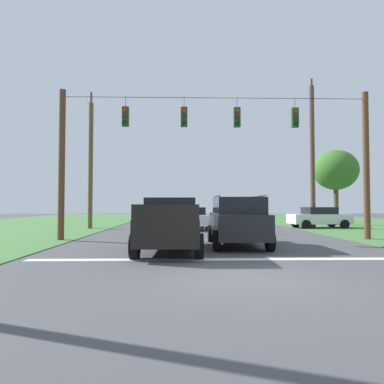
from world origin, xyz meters
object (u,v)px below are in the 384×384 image
(pickup_truck, at_px, (170,224))
(distant_car_crossing_white, at_px, (192,218))
(suv_black, at_px, (237,220))
(distant_car_oncoming, at_px, (319,217))
(overhead_signal_span, at_px, (215,155))
(utility_pole_near_left, at_px, (91,162))
(tree_roadside_right, at_px, (336,170))
(utility_pole_mid_right, at_px, (312,155))

(pickup_truck, bearing_deg, distant_car_crossing_white, 84.51)
(suv_black, distance_m, distant_car_crossing_white, 10.01)
(distant_car_crossing_white, bearing_deg, suv_black, -80.72)
(distant_car_crossing_white, xyz_separation_m, distant_car_oncoming, (9.27, 1.02, 0.00))
(overhead_signal_span, xyz_separation_m, suv_black, (0.69, -2.51, -3.02))
(distant_car_crossing_white, bearing_deg, utility_pole_near_left, 174.32)
(pickup_truck, xyz_separation_m, tree_roadside_right, (13.28, 16.15, 3.62))
(distant_car_crossing_white, relative_size, tree_roadside_right, 0.70)
(distant_car_oncoming, bearing_deg, distant_car_crossing_white, -173.74)
(overhead_signal_span, xyz_separation_m, distant_car_crossing_white, (-0.92, 7.36, -3.29))
(suv_black, relative_size, distant_car_crossing_white, 1.09)
(overhead_signal_span, bearing_deg, suv_black, -74.57)
(utility_pole_mid_right, height_order, tree_roadside_right, utility_pole_mid_right)
(overhead_signal_span, relative_size, tree_roadside_right, 2.40)
(distant_car_crossing_white, bearing_deg, pickup_truck, -95.49)
(pickup_truck, distance_m, suv_black, 3.07)
(overhead_signal_span, bearing_deg, utility_pole_mid_right, 45.88)
(pickup_truck, xyz_separation_m, utility_pole_near_left, (-6.08, 12.05, 3.76))
(distant_car_crossing_white, height_order, utility_pole_near_left, utility_pole_near_left)
(tree_roadside_right, bearing_deg, suv_black, -125.76)
(utility_pole_mid_right, xyz_separation_m, utility_pole_near_left, (-15.84, 0.08, -0.53))
(overhead_signal_span, relative_size, suv_black, 3.12)
(tree_roadside_right, bearing_deg, utility_pole_near_left, -168.02)
(utility_pole_near_left, bearing_deg, tree_roadside_right, 11.98)
(suv_black, xyz_separation_m, tree_roadside_right, (10.58, 14.70, 3.52))
(distant_car_oncoming, relative_size, utility_pole_mid_right, 0.41)
(suv_black, bearing_deg, distant_car_crossing_white, 99.28)
(utility_pole_mid_right, relative_size, utility_pole_near_left, 1.11)
(utility_pole_near_left, bearing_deg, overhead_signal_span, -44.96)
(distant_car_oncoming, distance_m, utility_pole_mid_right, 4.52)
(utility_pole_near_left, height_order, tree_roadside_right, utility_pole_near_left)
(pickup_truck, distance_m, distant_car_crossing_white, 11.39)
(distant_car_oncoming, height_order, utility_pole_mid_right, utility_pole_mid_right)
(overhead_signal_span, distance_m, utility_pole_mid_right, 11.20)
(pickup_truck, relative_size, tree_roadside_right, 0.86)
(suv_black, relative_size, distant_car_oncoming, 1.08)
(overhead_signal_span, bearing_deg, pickup_truck, -116.85)
(distant_car_oncoming, height_order, tree_roadside_right, tree_roadside_right)
(pickup_truck, distance_m, distant_car_oncoming, 16.12)
(distant_car_oncoming, relative_size, utility_pole_near_left, 0.46)
(distant_car_crossing_white, height_order, distant_car_oncoming, same)
(utility_pole_mid_right, relative_size, tree_roadside_right, 1.72)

